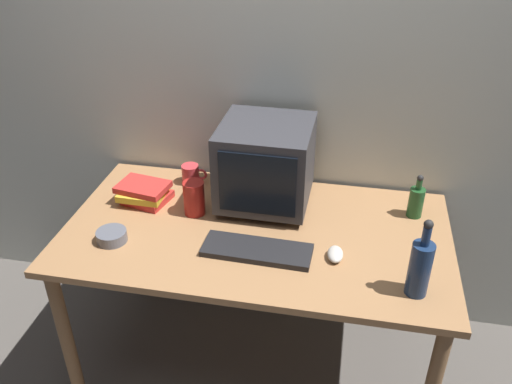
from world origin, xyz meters
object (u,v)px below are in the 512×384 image
object	(u,v)px
mug	(191,174)
metal_canister	(194,198)
bottle_tall	(420,267)
book_stack	(144,193)
computer_mouse	(335,254)
keyboard	(257,250)
cd_spindle	(112,236)
bottle_short	(416,201)
crt_monitor	(266,164)

from	to	relation	value
mug	metal_canister	world-z (taller)	metal_canister
bottle_tall	book_stack	distance (m)	1.21
computer_mouse	mug	size ratio (longest dim) A/B	0.83
keyboard	mug	distance (m)	0.62
bottle_tall	metal_canister	bearing A→B (deg)	159.45
mug	metal_canister	bearing A→B (deg)	-69.88
mug	cd_spindle	world-z (taller)	mug
computer_mouse	book_stack	distance (m)	0.89
mug	cd_spindle	distance (m)	0.53
book_stack	metal_canister	distance (m)	0.25
book_stack	computer_mouse	bearing A→B (deg)	-15.96
computer_mouse	cd_spindle	bearing A→B (deg)	-179.66
book_stack	mug	bearing A→B (deg)	52.14
bottle_short	book_stack	xyz separation A→B (m)	(-1.16, -0.11, -0.03)
crt_monitor	book_stack	world-z (taller)	crt_monitor
keyboard	mug	bearing A→B (deg)	132.64
keyboard	bottle_tall	bearing A→B (deg)	-9.29
computer_mouse	metal_canister	xyz separation A→B (m)	(-0.61, 0.20, 0.06)
keyboard	crt_monitor	bearing A→B (deg)	96.64
computer_mouse	bottle_short	world-z (taller)	bottle_short
cd_spindle	bottle_short	bearing A→B (deg)	19.33
keyboard	metal_canister	distance (m)	0.39
computer_mouse	metal_canister	world-z (taller)	metal_canister
bottle_tall	metal_canister	size ratio (longest dim) A/B	2.03
crt_monitor	computer_mouse	world-z (taller)	crt_monitor
bottle_short	mug	xyz separation A→B (m)	(-1.01, 0.09, -0.03)
book_stack	cd_spindle	size ratio (longest dim) A/B	1.97
cd_spindle	bottle_tall	bearing A→B (deg)	-3.93
bottle_tall	book_stack	xyz separation A→B (m)	(-1.14, 0.38, -0.07)
crt_monitor	bottle_tall	bearing A→B (deg)	-37.84
computer_mouse	bottle_short	bearing A→B (deg)	45.45
bottle_short	metal_canister	distance (m)	0.93
bottle_short	cd_spindle	distance (m)	1.26
bottle_tall	cd_spindle	bearing A→B (deg)	176.07
crt_monitor	mug	xyz separation A→B (m)	(-0.37, 0.10, -0.15)
bottle_tall	metal_canister	distance (m)	0.96
cd_spindle	metal_canister	size ratio (longest dim) A/B	0.80
crt_monitor	cd_spindle	xyz separation A→B (m)	(-0.55, -0.40, -0.17)
bottle_tall	mug	distance (m)	1.15
bottle_tall	mug	xyz separation A→B (m)	(-0.99, 0.58, -0.07)
crt_monitor	bottle_short	distance (m)	0.65
crt_monitor	computer_mouse	size ratio (longest dim) A/B	3.93
bottle_tall	keyboard	bearing A→B (deg)	168.91
crt_monitor	book_stack	bearing A→B (deg)	-169.89
book_stack	keyboard	bearing A→B (deg)	-25.81
bottle_short	mug	size ratio (longest dim) A/B	1.64
crt_monitor	bottle_tall	world-z (taller)	crt_monitor
bottle_short	metal_canister	xyz separation A→B (m)	(-0.92, -0.16, 0.00)
computer_mouse	bottle_tall	bearing A→B (deg)	-29.47
book_stack	cd_spindle	distance (m)	0.31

